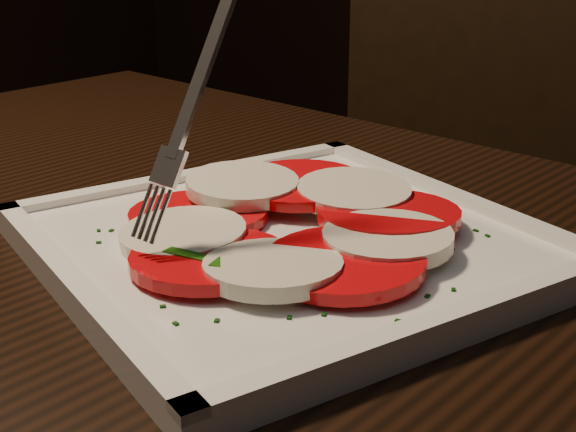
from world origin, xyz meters
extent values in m
cube|color=black|center=(0.22, 0.25, 0.73)|extent=(1.29, 0.94, 0.04)
cylinder|color=black|center=(-0.27, 0.66, 0.35)|extent=(0.06, 0.06, 0.71)
cube|color=black|center=(0.11, 0.86, 0.45)|extent=(0.45, 0.45, 0.04)
cube|color=black|center=(0.09, 1.05, 0.70)|extent=(0.42, 0.07, 0.46)
cylinder|color=black|center=(-0.09, 1.02, 0.21)|extent=(0.04, 0.04, 0.41)
cylinder|color=black|center=(0.27, 1.05, 0.21)|extent=(0.04, 0.04, 0.41)
cube|color=white|center=(0.26, 0.31, 0.76)|extent=(0.41, 0.41, 0.01)
cylinder|color=red|center=(0.19, 0.30, 0.77)|extent=(0.10, 0.10, 0.01)
cylinder|color=silver|center=(0.21, 0.26, 0.77)|extent=(0.09, 0.09, 0.01)
cylinder|color=red|center=(0.25, 0.24, 0.77)|extent=(0.10, 0.10, 0.01)
cylinder|color=silver|center=(0.29, 0.25, 0.77)|extent=(0.09, 0.09, 0.02)
cylinder|color=red|center=(0.32, 0.28, 0.77)|extent=(0.10, 0.10, 0.01)
cylinder|color=silver|center=(0.33, 0.33, 0.78)|extent=(0.09, 0.09, 0.01)
cylinder|color=red|center=(0.31, 0.37, 0.78)|extent=(0.10, 0.10, 0.01)
cylinder|color=silver|center=(0.27, 0.38, 0.78)|extent=(0.09, 0.09, 0.02)
cylinder|color=red|center=(0.22, 0.38, 0.78)|extent=(0.10, 0.10, 0.01)
cylinder|color=silver|center=(0.19, 0.35, 0.78)|extent=(0.09, 0.09, 0.01)
cube|color=#225E10|center=(0.33, 0.30, 0.78)|extent=(0.04, 0.04, 0.00)
cube|color=#225E10|center=(0.18, 0.33, 0.78)|extent=(0.02, 0.04, 0.00)
cube|color=#225E10|center=(0.21, 0.32, 0.78)|extent=(0.02, 0.04, 0.00)
cube|color=#225E10|center=(0.29, 0.36, 0.78)|extent=(0.04, 0.05, 0.00)
cube|color=#225E10|center=(0.26, 0.25, 0.78)|extent=(0.03, 0.05, 0.01)
cube|color=#225E10|center=(0.24, 0.23, 0.78)|extent=(0.04, 0.01, 0.00)
cube|color=#225E10|center=(0.27, 0.37, 0.78)|extent=(0.03, 0.03, 0.00)
cube|color=#225E10|center=(0.24, 0.37, 0.78)|extent=(0.02, 0.05, 0.00)
cube|color=#0B3609|center=(0.37, 0.29, 0.77)|extent=(0.00, 0.00, 0.00)
cube|color=#0B3609|center=(0.29, 0.19, 0.77)|extent=(0.00, 0.00, 0.00)
cube|color=#0B3609|center=(0.15, 0.40, 0.77)|extent=(0.00, 0.00, 0.00)
cube|color=#0B3609|center=(0.32, 0.22, 0.77)|extent=(0.00, 0.00, 0.00)
cube|color=#0B3609|center=(0.28, 0.18, 0.77)|extent=(0.00, 0.00, 0.00)
cube|color=#0B3609|center=(0.36, 0.40, 0.77)|extent=(0.00, 0.00, 0.00)
cube|color=#0B3609|center=(0.15, 0.25, 0.77)|extent=(0.00, 0.00, 0.00)
cube|color=#0B3609|center=(0.38, 0.25, 0.77)|extent=(0.00, 0.00, 0.00)
cube|color=#0B3609|center=(0.38, 0.30, 0.77)|extent=(0.00, 0.00, 0.00)
cube|color=#0B3609|center=(0.18, 0.41, 0.77)|extent=(0.00, 0.00, 0.00)
cube|color=#0B3609|center=(0.22, 0.40, 0.77)|extent=(0.00, 0.00, 0.00)
cube|color=#0B3609|center=(0.32, 0.41, 0.77)|extent=(0.00, 0.00, 0.00)
cube|color=#0B3609|center=(0.28, 0.22, 0.77)|extent=(0.00, 0.00, 0.00)
cube|color=#0B3609|center=(0.32, 0.25, 0.77)|extent=(0.00, 0.00, 0.00)
cube|color=#0B3609|center=(0.35, 0.28, 0.77)|extent=(0.00, 0.00, 0.00)
cube|color=#0B3609|center=(0.17, 0.39, 0.77)|extent=(0.00, 0.00, 0.00)
cube|color=#0B3609|center=(0.15, 0.41, 0.77)|extent=(0.00, 0.00, 0.00)
cube|color=#0B3609|center=(0.29, 0.42, 0.77)|extent=(0.00, 0.00, 0.00)
cube|color=#0B3609|center=(0.26, 0.19, 0.77)|extent=(0.00, 0.00, 0.00)
cube|color=#0B3609|center=(0.31, 0.23, 0.77)|extent=(0.00, 0.00, 0.00)
cube|color=#0B3609|center=(0.16, 0.23, 0.77)|extent=(0.00, 0.00, 0.00)
cube|color=#0B3609|center=(0.14, 0.25, 0.77)|extent=(0.00, 0.00, 0.00)
cube|color=#0B3609|center=(0.37, 0.39, 0.77)|extent=(0.00, 0.00, 0.00)
cube|color=#0B3609|center=(0.16, 0.40, 0.77)|extent=(0.00, 0.00, 0.00)
cube|color=#0B3609|center=(0.35, 0.36, 0.77)|extent=(0.00, 0.00, 0.00)
cube|color=#0B3609|center=(0.18, 0.26, 0.77)|extent=(0.00, 0.00, 0.00)
cube|color=#0B3609|center=(0.19, 0.43, 0.77)|extent=(0.00, 0.00, 0.00)
cube|color=#0B3609|center=(0.34, 0.23, 0.77)|extent=(0.00, 0.00, 0.00)
cube|color=#0B3609|center=(0.36, 0.36, 0.77)|extent=(0.00, 0.00, 0.00)
camera|label=1|loc=(0.55, -0.10, 0.98)|focal=50.00mm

